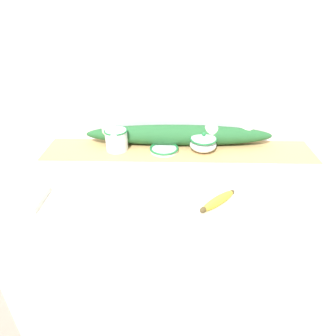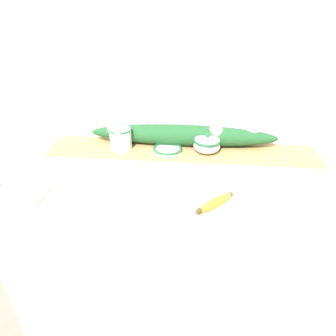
# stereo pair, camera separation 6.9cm
# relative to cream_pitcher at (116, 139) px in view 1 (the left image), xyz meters

# --- Properties ---
(ground_plane) EXTENTS (12.00, 12.00, 0.00)m
(ground_plane) POSITION_rel_cream_pitcher_xyz_m (0.30, -0.21, -0.98)
(ground_plane) COLOR gray
(countertop) EXTENTS (1.40, 0.66, 0.93)m
(countertop) POSITION_rel_cream_pitcher_xyz_m (0.30, -0.21, -0.52)
(countertop) COLOR beige
(countertop) RESTS_ON ground_plane
(back_wall) EXTENTS (2.20, 0.04, 2.40)m
(back_wall) POSITION_rel_cream_pitcher_xyz_m (0.30, 0.14, 0.22)
(back_wall) COLOR silver
(back_wall) RESTS_ON ground_plane
(table_runner) EXTENTS (1.29, 0.23, 0.00)m
(table_runner) POSITION_rel_cream_pitcher_xyz_m (0.30, -0.00, -0.06)
(table_runner) COLOR tan
(table_runner) RESTS_ON countertop
(cream_pitcher) EXTENTS (0.11, 0.13, 0.11)m
(cream_pitcher) POSITION_rel_cream_pitcher_xyz_m (0.00, 0.00, 0.00)
(cream_pitcher) COLOR white
(cream_pitcher) RESTS_ON countertop
(sugar_bowl) EXTENTS (0.13, 0.13, 0.10)m
(sugar_bowl) POSITION_rel_cream_pitcher_xyz_m (0.41, -0.00, -0.01)
(sugar_bowl) COLOR white
(sugar_bowl) RESTS_ON countertop
(small_dish) EXTENTS (0.14, 0.14, 0.02)m
(small_dish) POSITION_rel_cream_pitcher_xyz_m (0.23, -0.01, -0.05)
(small_dish) COLOR white
(small_dish) RESTS_ON countertop
(banana) EXTENTS (0.15, 0.14, 0.03)m
(banana) POSITION_rel_cream_pitcher_xyz_m (0.44, -0.42, -0.04)
(banana) COLOR yellow
(banana) RESTS_ON countertop
(spoon) EXTENTS (0.17, 0.04, 0.01)m
(spoon) POSITION_rel_cream_pitcher_xyz_m (0.53, -0.17, -0.05)
(spoon) COLOR #B7B7BC
(spoon) RESTS_ON countertop
(napkin_stack) EXTENTS (0.15, 0.15, 0.02)m
(napkin_stack) POSITION_rel_cream_pitcher_xyz_m (-0.27, -0.42, -0.05)
(napkin_stack) COLOR white
(napkin_stack) RESTS_ON countertop
(poinsettia_garland) EXTENTS (0.92, 0.11, 0.12)m
(poinsettia_garland) POSITION_rel_cream_pitcher_xyz_m (0.30, 0.06, -0.00)
(poinsettia_garland) COLOR #235B2D
(poinsettia_garland) RESTS_ON countertop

